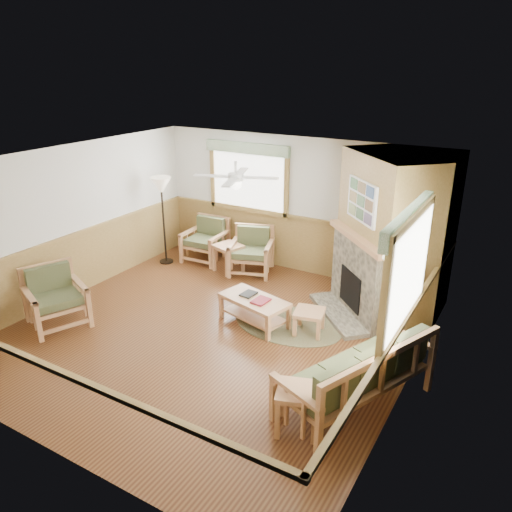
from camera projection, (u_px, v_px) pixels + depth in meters
The scene contains 24 objects.
floor at pixel (212, 333), 7.91m from camera, with size 6.00×6.00×0.01m, color #573118.
ceiling at pixel (206, 163), 6.92m from camera, with size 6.00×6.00×0.01m, color white.
wall_back at pixel (297, 206), 9.82m from camera, with size 6.00×0.02×2.70m, color silver.
wall_front at pixel (36, 347), 5.00m from camera, with size 6.00×0.02×2.70m, color silver.
wall_left at pixel (70, 222), 8.82m from camera, with size 0.02×6.00×2.70m, color silver.
wall_right at pixel (413, 299), 6.00m from camera, with size 0.02×6.00×2.70m, color silver.
wainscot at pixel (211, 302), 7.70m from camera, with size 6.00×6.00×1.10m, color olive, non-canonical shape.
fireplace at pixel (386, 237), 8.09m from camera, with size 2.20×2.20×2.70m, color olive, non-canonical shape.
window_back at pixel (248, 141), 9.87m from camera, with size 1.90×0.16×1.50m, color white, non-canonical shape.
window_right at pixel (417, 208), 5.43m from camera, with size 0.16×1.90×1.50m, color white, non-canonical shape.
ceiling_fan at pixel (236, 164), 7.03m from camera, with size 1.24×1.24×0.36m, color white, non-canonical shape.
sofa at pixel (356, 372), 6.09m from camera, with size 0.84×2.05×0.94m, color tan, non-canonical shape.
armchair_back_left at pixel (205, 240), 10.62m from camera, with size 0.81×0.81×0.91m, color tan, non-canonical shape.
armchair_back_right at pixel (251, 251), 9.99m from camera, with size 0.81×0.81×0.91m, color tan, non-canonical shape.
armchair_left at pixel (56, 298), 7.99m from camera, with size 0.85×0.85×0.95m, color tan, non-canonical shape.
coffee_table at pixel (254, 311), 8.10m from camera, with size 1.14×0.57×0.46m, color tan, non-canonical shape.
end_table_chairs at pixel (228, 258), 10.11m from camera, with size 0.51×0.49×0.57m, color tan, non-canonical shape.
end_table_sofa at pixel (298, 409), 5.75m from camera, with size 0.49×0.47×0.55m, color tan, non-canonical shape.
footstool at pixel (309, 322), 7.83m from camera, with size 0.45×0.45×0.39m, color tan, non-canonical shape.
braided_rug at pixel (288, 324), 8.14m from camera, with size 1.83×1.83×0.01m, color brown.
floor_lamp_left at pixel (164, 221), 10.33m from camera, with size 0.42×0.42×1.85m, color black, non-canonical shape.
floor_lamp_right at pixel (390, 308), 7.05m from camera, with size 0.35×0.35×1.53m, color black, non-canonical shape.
book_red at pixel (261, 300), 7.90m from camera, with size 0.22×0.30×0.03m, color maroon.
book_dark at pixel (248, 293), 8.14m from camera, with size 0.20×0.27×0.03m, color black.
Camera 1 is at (4.09, -5.61, 4.04)m, focal length 35.00 mm.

